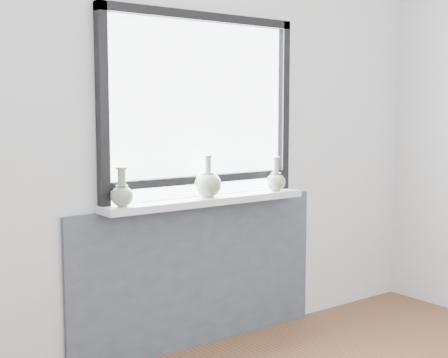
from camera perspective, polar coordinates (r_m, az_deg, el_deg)
back_wall at (r=3.64m, az=-2.46°, el=4.74°), size 3.60×0.02×2.60m
apron_panel at (r=3.74m, az=-2.13°, el=-8.70°), size 1.70×0.03×0.86m
windowsill at (r=3.60m, az=-1.53°, el=-1.99°), size 1.32×0.18×0.04m
window at (r=3.61m, az=-2.13°, el=6.97°), size 1.30×0.06×1.05m
vase_a at (r=3.27m, az=-9.31°, el=-1.31°), size 0.12×0.12×0.21m
vase_b at (r=3.57m, az=-1.50°, el=-0.40°), size 0.16×0.16×0.24m
vase_c at (r=3.87m, az=4.75°, el=-0.11°), size 0.12×0.12×0.21m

